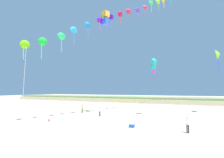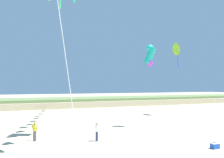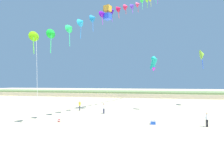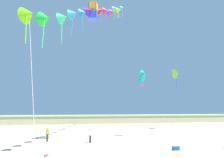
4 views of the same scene
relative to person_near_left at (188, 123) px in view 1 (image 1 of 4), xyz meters
name	(u,v)px [view 1 (image 1 of 4)]	position (x,y,z in m)	size (l,w,h in m)	color
ground_plane	(89,130)	(-9.05, -3.03, -0.90)	(240.00, 240.00, 0.00)	beige
dune_ridge	(163,100)	(-9.05, 39.60, -0.02)	(120.00, 13.37, 1.77)	#BFAE8B
person_near_left	(188,123)	(0.00, 0.00, 0.00)	(0.55, 0.21, 1.56)	black
person_near_right	(82,108)	(-17.39, 7.40, 0.03)	(0.53, 0.33, 1.61)	#474C56
person_mid_center	(100,111)	(-12.70, 5.45, -0.01)	(0.48, 0.37, 1.54)	#282D4C
kite_banner_string	(125,12)	(-10.58, 11.00, 17.41)	(15.43, 31.35, 27.64)	#72D80E
large_kite_low_lead	(106,18)	(-12.44, 6.82, 15.04)	(1.35, 1.35, 2.18)	blue
large_kite_mid_trail	(153,65)	(-5.23, 9.33, 7.01)	(1.52, 1.51, 2.52)	#1CC0AB
large_kite_high_solo	(218,54)	(4.30, 16.67, 9.28)	(1.07, 1.99, 3.84)	#8CD228
beach_cooler	(132,126)	(-5.57, 0.03, -0.69)	(0.58, 0.41, 0.46)	blue
beach_ball	(49,120)	(-16.54, -1.05, -0.72)	(0.36, 0.36, 0.36)	red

